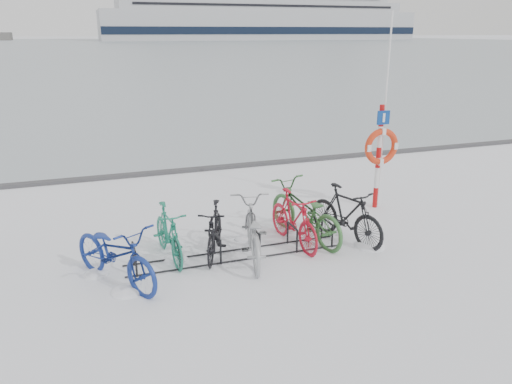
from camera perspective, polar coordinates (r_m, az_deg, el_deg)
name	(u,v)px	position (r m, az deg, el deg)	size (l,w,h in m)	color
ground	(237,256)	(9.10, -2.19, -7.30)	(900.00, 900.00, 0.00)	white
ice_sheet	(83,45)	(162.94, -19.14, 15.58)	(400.00, 298.00, 0.02)	#A8B5BD
quay_edge	(176,171)	(14.50, -9.10, 2.37)	(400.00, 0.25, 0.10)	#3F3F42
bike_rack	(237,247)	(9.02, -2.20, -6.27)	(4.00, 0.48, 0.46)	black
lifebuoy_station	(381,147)	(11.42, 14.09, 5.04)	(0.82, 0.23, 4.28)	#AC0D0E
cruise_ferry	(261,10)	(248.57, 0.56, 20.06)	(149.02, 28.08, 48.96)	silver
bike_0	(115,251)	(8.29, -15.81, -6.51)	(0.72, 2.07, 1.08)	navy
bike_1	(168,232)	(8.97, -9.99, -4.47)	(0.47, 1.66, 1.00)	#1A7459
bike_2	(214,229)	(9.03, -4.78, -4.21)	(0.46, 1.62, 0.97)	black
bike_3	(252,229)	(8.85, -0.43, -4.27)	(0.71, 2.04, 1.07)	#94979A
bike_4	(294,218)	(9.42, 4.33, -2.94)	(0.50, 1.76, 1.06)	red
bike_5	(305,210)	(9.70, 5.57, -2.09)	(0.76, 2.18, 1.14)	#346933
bike_6	(346,213)	(9.73, 10.27, -2.35)	(0.52, 1.84, 1.11)	black
snow_drifts	(262,254)	(9.16, 0.65, -7.12)	(5.61, 1.88, 0.20)	white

